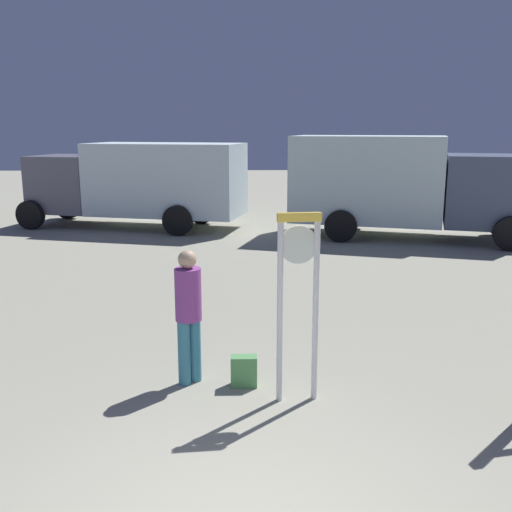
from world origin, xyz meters
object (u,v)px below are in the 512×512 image
(backpack, at_px, (244,371))
(box_truck_near, at_px, (396,183))
(person_near_clock, at_px, (189,310))
(box_truck_far, at_px, (141,181))
(standing_clock, at_px, (298,286))

(backpack, height_order, box_truck_near, box_truck_near)
(box_truck_near, bearing_deg, person_near_clock, -117.31)
(backpack, height_order, box_truck_far, box_truck_far)
(person_near_clock, relative_size, backpack, 4.38)
(person_near_clock, distance_m, box_truck_far, 12.13)
(standing_clock, height_order, backpack, standing_clock)
(backpack, bearing_deg, box_truck_near, 66.14)
(standing_clock, bearing_deg, person_near_clock, 158.78)
(standing_clock, relative_size, backpack, 5.73)
(backpack, xyz_separation_m, box_truck_near, (4.45, 10.05, 1.40))
(box_truck_near, bearing_deg, box_truck_far, 165.80)
(standing_clock, height_order, person_near_clock, standing_clock)
(backpack, bearing_deg, person_near_clock, 169.76)
(box_truck_near, height_order, box_truck_far, box_truck_near)
(person_near_clock, height_order, backpack, person_near_clock)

